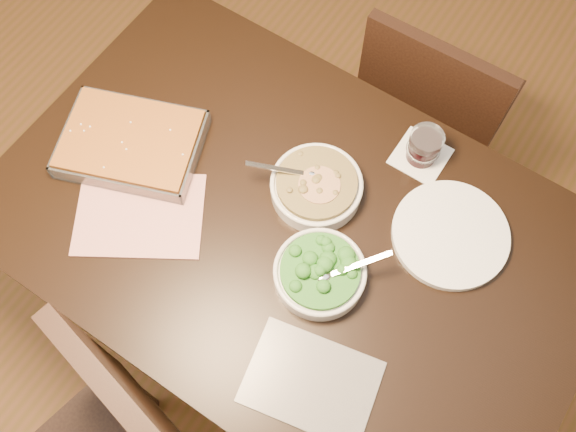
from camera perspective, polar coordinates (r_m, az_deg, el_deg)
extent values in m
plane|color=#4F3716|center=(2.20, 0.25, -8.78)|extent=(4.00, 4.00, 0.00)
cube|color=black|center=(1.51, 0.35, -1.40)|extent=(1.40, 0.90, 0.04)
cube|color=black|center=(1.57, 0.34, -2.39)|extent=(1.26, 0.76, 0.08)
cylinder|color=black|center=(2.00, -20.88, -4.53)|extent=(0.07, 0.07, 0.71)
cylinder|color=black|center=(2.18, -8.11, 10.69)|extent=(0.07, 0.07, 0.71)
cylinder|color=black|center=(1.99, 21.69, -6.43)|extent=(0.07, 0.07, 0.71)
cube|color=#AC3131|center=(1.54, -13.05, 0.13)|extent=(0.37, 0.34, 0.01)
cube|color=#222128|center=(1.39, 2.08, -14.52)|extent=(0.30, 0.24, 0.00)
cube|color=white|center=(1.61, 11.69, 5.23)|extent=(0.12, 0.12, 0.00)
cylinder|color=silver|center=(1.51, 2.52, 2.47)|extent=(0.22, 0.22, 0.04)
torus|color=silver|center=(1.49, 2.56, 2.89)|extent=(0.22, 0.22, 0.01)
cylinder|color=#3A2E0F|center=(1.49, 2.57, 2.96)|extent=(0.19, 0.19, 0.02)
cube|color=silver|center=(1.48, 0.05, 3.31)|extent=(0.12, 0.08, 0.04)
cylinder|color=maroon|center=(1.48, 2.81, 2.79)|extent=(0.10, 0.10, 0.00)
cylinder|color=silver|center=(1.43, 2.82, -5.23)|extent=(0.20, 0.20, 0.04)
torus|color=silver|center=(1.41, 2.86, -4.92)|extent=(0.21, 0.21, 0.01)
cylinder|color=#104813|center=(1.41, 2.87, -4.87)|extent=(0.18, 0.18, 0.02)
cube|color=silver|center=(1.40, 5.44, -3.98)|extent=(0.10, 0.11, 0.04)
cube|color=silver|center=(1.63, -13.56, 5.80)|extent=(0.39, 0.34, 0.01)
cube|color=#54270C|center=(1.60, -13.78, 6.32)|extent=(0.37, 0.32, 0.05)
cube|color=silver|center=(1.66, -12.47, 9.69)|extent=(0.31, 0.12, 0.04)
cube|color=silver|center=(1.56, -15.10, 2.57)|extent=(0.31, 0.12, 0.04)
cube|color=silver|center=(1.56, -8.22, 5.22)|extent=(0.09, 0.23, 0.04)
cube|color=silver|center=(1.67, -18.94, 7.15)|extent=(0.09, 0.23, 0.04)
cylinder|color=black|center=(1.58, 11.93, 5.85)|extent=(0.07, 0.07, 0.07)
cylinder|color=silver|center=(1.54, 12.25, 6.70)|extent=(0.08, 0.08, 0.02)
cylinder|color=white|center=(1.52, 14.24, -1.59)|extent=(0.27, 0.27, 0.02)
cylinder|color=black|center=(1.96, -13.23, -15.08)|extent=(0.04, 0.04, 0.46)
cube|color=black|center=(1.41, -12.14, -17.51)|extent=(0.47, 0.13, 0.50)
cube|color=black|center=(2.12, 13.26, 9.95)|extent=(0.42, 0.42, 0.04)
cylinder|color=black|center=(2.39, 17.71, 7.82)|extent=(0.04, 0.04, 0.40)
cylinder|color=black|center=(2.20, 14.00, 1.48)|extent=(0.04, 0.04, 0.40)
cylinder|color=black|center=(2.42, 10.35, 11.83)|extent=(0.04, 0.04, 0.40)
cylinder|color=black|center=(2.23, 6.15, 5.86)|extent=(0.04, 0.04, 0.40)
cube|color=black|center=(1.82, 12.20, 10.11)|extent=(0.41, 0.04, 0.44)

